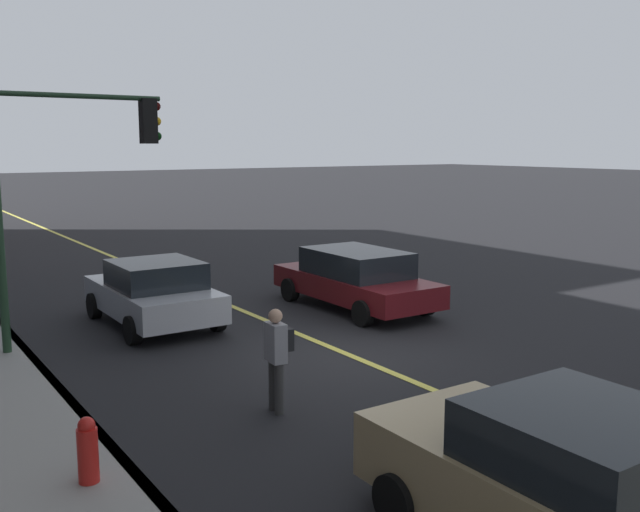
{
  "coord_description": "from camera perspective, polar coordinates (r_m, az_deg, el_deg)",
  "views": [
    {
      "loc": [
        -10.83,
        7.8,
        4.03
      ],
      "look_at": [
        0.79,
        0.04,
        1.83
      ],
      "focal_mm": 39.63,
      "sensor_mm": 36.0,
      "label": 1
    }
  ],
  "objects": [
    {
      "name": "pedestrian_with_backpack",
      "position": [
        10.76,
        -3.48,
        -7.79
      ],
      "size": [
        0.4,
        0.38,
        1.61
      ],
      "color": "#383838",
      "rests_on": "ground"
    },
    {
      "name": "curb_edge",
      "position": [
        11.81,
        -19.57,
        -11.14
      ],
      "size": [
        80.0,
        0.16,
        0.15
      ],
      "primitive_type": "cube",
      "color": "slate",
      "rests_on": "ground"
    },
    {
      "name": "lane_stripe_center",
      "position": [
        13.94,
        1.95,
        -7.83
      ],
      "size": [
        80.0,
        0.16,
        0.01
      ],
      "primitive_type": "cube",
      "color": "#D8CC4C",
      "rests_on": "ground"
    },
    {
      "name": "ground",
      "position": [
        13.94,
        1.95,
        -7.85
      ],
      "size": [
        200.0,
        200.0,
        0.0
      ],
      "primitive_type": "plane",
      "color": "black"
    },
    {
      "name": "traffic_light_mast",
      "position": [
        14.48,
        -19.84,
        6.68
      ],
      "size": [
        0.28,
        3.29,
        5.26
      ],
      "color": "#1E3823",
      "rests_on": "ground"
    },
    {
      "name": "car_maroon",
      "position": [
        17.55,
        2.87,
        -1.77
      ],
      "size": [
        4.77,
        2.08,
        1.47
      ],
      "color": "#591116",
      "rests_on": "ground"
    },
    {
      "name": "car_silver",
      "position": [
        16.31,
        -13.28,
        -2.87
      ],
      "size": [
        4.04,
        2.11,
        1.49
      ],
      "color": "#A8AAB2",
      "rests_on": "ground"
    },
    {
      "name": "car_tan",
      "position": [
        7.46,
        19.96,
        -17.26
      ],
      "size": [
        4.46,
        2.11,
        1.61
      ],
      "color": "tan",
      "rests_on": "ground"
    },
    {
      "name": "fire_hydrant",
      "position": [
        8.91,
        -18.22,
        -15.1
      ],
      "size": [
        0.24,
        0.24,
        0.94
      ],
      "color": "red",
      "rests_on": "ground"
    }
  ]
}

